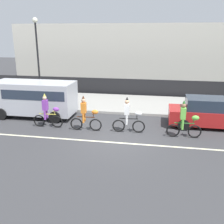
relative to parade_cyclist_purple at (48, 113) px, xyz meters
The scene contains 12 objects.
ground_plane 4.21m from the parade_cyclist_purple, 13.82° to the right, with size 80.00×80.00×0.00m, color #38383A.
road_centre_line 4.35m from the parade_cyclist_purple, 20.35° to the right, with size 36.00×0.14×0.01m, color beige.
sidewalk_curb 6.86m from the parade_cyclist_purple, 54.02° to the left, with size 60.00×5.00×0.15m, color #9E9B93.
fence_line 9.32m from the parade_cyclist_purple, 64.55° to the left, with size 40.00×0.08×1.40m, color black.
building_backdrop 17.80m from the parade_cyclist_purple, 74.28° to the left, with size 28.00×8.00×5.92m, color beige.
parade_cyclist_purple is the anchor object (origin of this frame).
parade_cyclist_orange 2.22m from the parade_cyclist_purple, ahead, with size 1.72×0.50×1.92m.
parade_cyclist_zebra 4.49m from the parade_cyclist_purple, ahead, with size 1.72×0.50×1.92m.
parade_cyclist_lime 7.29m from the parade_cyclist_purple, ahead, with size 1.72×0.50×1.92m.
parked_van_silver 2.34m from the parade_cyclist_purple, 131.79° to the left, with size 5.00×2.22×2.18m.
parked_car_red 8.76m from the parade_cyclist_purple, 11.06° to the left, with size 4.10×1.92×1.64m.
street_lamp_post 5.67m from the parade_cyclist_purple, 119.25° to the left, with size 0.36×0.36×5.86m.
Camera 1 is at (1.93, -11.90, 5.03)m, focal length 42.00 mm.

